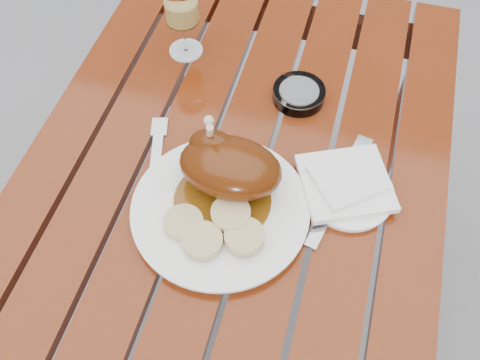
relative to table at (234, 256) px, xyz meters
name	(u,v)px	position (x,y,z in m)	size (l,w,h in m)	color
ground	(235,310)	(0.00, 0.00, -0.38)	(60.00, 60.00, 0.00)	slate
table	(234,256)	(0.00, 0.00, 0.00)	(0.80, 1.20, 0.75)	maroon
dinner_plate	(220,210)	(0.01, -0.10, 0.39)	(0.32, 0.32, 0.02)	white
roast_duck	(227,166)	(0.00, -0.04, 0.45)	(0.19, 0.19, 0.13)	#61380B
bread_dumplings	(215,228)	(0.01, -0.15, 0.41)	(0.18, 0.13, 0.03)	#DAC384
wine_glass	(183,19)	(-0.19, 0.29, 0.46)	(0.08, 0.08, 0.18)	#F9D471
side_plate	(349,193)	(0.22, 0.00, 0.38)	(0.17, 0.17, 0.01)	white
napkin	(346,183)	(0.21, 0.01, 0.40)	(0.16, 0.15, 0.01)	white
ashtray	(299,94)	(0.08, 0.21, 0.39)	(0.11, 0.11, 0.03)	#B2B7BC
fork	(156,156)	(-0.15, -0.01, 0.38)	(0.02, 0.16, 0.01)	gray
knife	(336,197)	(0.20, -0.01, 0.38)	(0.02, 0.23, 0.01)	gray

